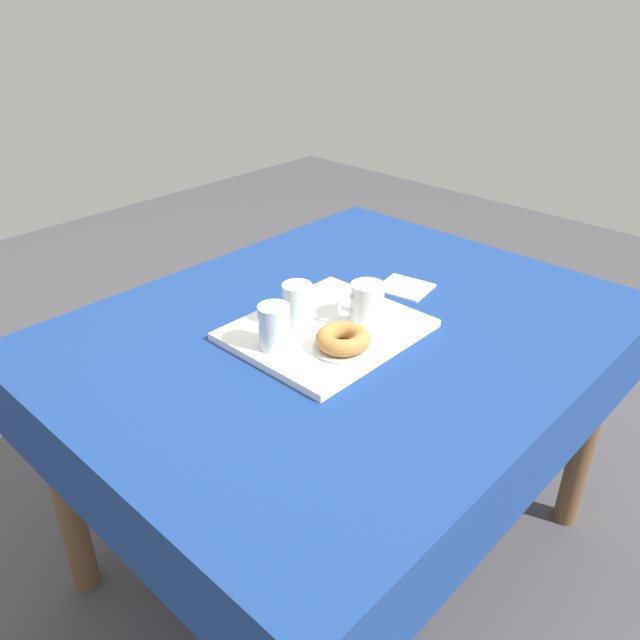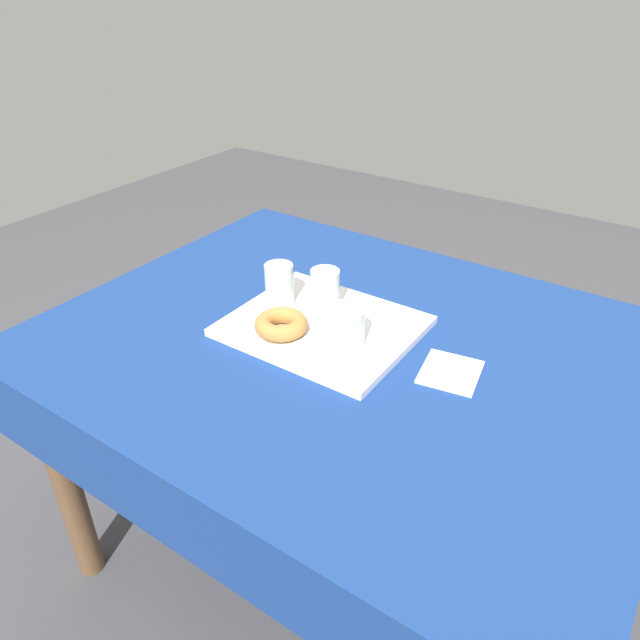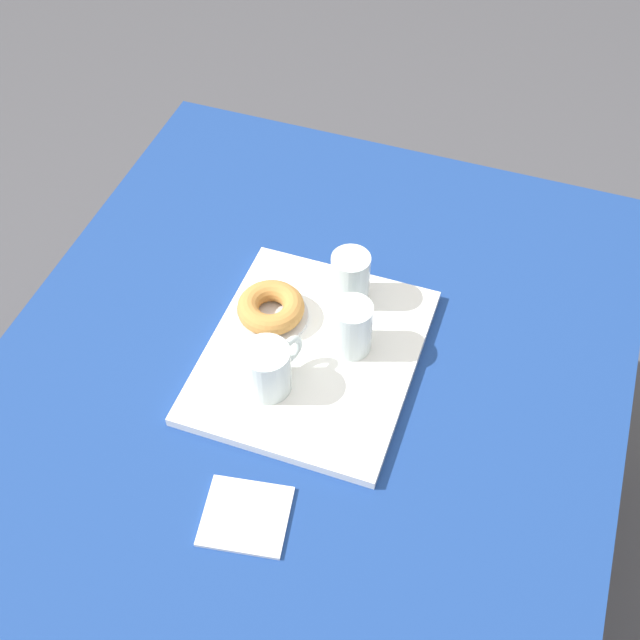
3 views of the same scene
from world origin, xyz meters
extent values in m
plane|color=#47474C|center=(0.00, 0.00, 0.00)|extent=(6.00, 6.00, 0.00)
cube|color=navy|center=(0.00, 0.00, 0.70)|extent=(1.26, 1.00, 0.04)
cube|color=navy|center=(0.00, -0.50, 0.61)|extent=(1.26, 0.01, 0.14)
cube|color=navy|center=(0.00, 0.50, 0.61)|extent=(1.26, 0.01, 0.14)
cube|color=navy|center=(0.63, 0.00, 0.61)|extent=(0.01, 1.00, 0.14)
cylinder|color=brown|center=(-0.54, -0.41, 0.34)|extent=(0.06, 0.06, 0.68)
cylinder|color=brown|center=(0.54, -0.41, 0.34)|extent=(0.06, 0.06, 0.68)
cylinder|color=brown|center=(0.54, 0.41, 0.34)|extent=(0.06, 0.06, 0.68)
cube|color=white|center=(0.06, 0.00, 0.73)|extent=(0.39, 0.33, 0.02)
cylinder|color=silver|center=(-0.03, 0.04, 0.78)|extent=(0.07, 0.07, 0.09)
cylinder|color=#84380F|center=(-0.03, 0.04, 0.77)|extent=(0.06, 0.06, 0.06)
torus|color=silver|center=(0.02, 0.02, 0.78)|extent=(0.05, 0.03, 0.05)
cylinder|color=silver|center=(0.19, -0.02, 0.78)|extent=(0.07, 0.07, 0.09)
cylinder|color=silver|center=(0.19, -0.02, 0.76)|extent=(0.06, 0.06, 0.04)
cylinder|color=silver|center=(0.09, -0.06, 0.78)|extent=(0.07, 0.07, 0.09)
cylinder|color=silver|center=(0.09, -0.06, 0.77)|extent=(0.06, 0.06, 0.05)
cylinder|color=silver|center=(0.10, 0.09, 0.74)|extent=(0.12, 0.12, 0.01)
torus|color=#BC7F3D|center=(0.10, 0.09, 0.76)|extent=(0.11, 0.11, 0.04)
cube|color=white|center=(-0.24, -0.01, 0.72)|extent=(0.13, 0.14, 0.01)
camera|label=1|loc=(0.94, 0.81, 1.42)|focal=35.51mm
camera|label=2|loc=(-0.55, 0.90, 1.41)|focal=33.09mm
camera|label=3|loc=(-0.71, -0.28, 1.79)|focal=46.41mm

